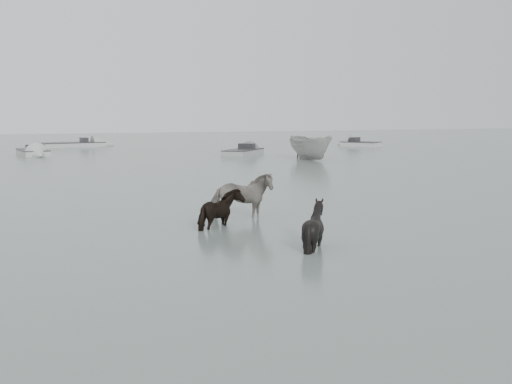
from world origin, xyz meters
TOP-DOWN VIEW (x-y plane):
  - ground at (0.00, 0.00)m, footprint 140.00×140.00m
  - pony_pinto at (0.21, 2.75)m, footprint 1.99×1.31m
  - pony_dark at (-0.73, 1.48)m, footprint 1.55×1.63m
  - pony_black at (0.64, -1.55)m, footprint 1.57×1.46m
  - boat_small at (10.59, 21.85)m, footprint 1.97×4.50m
  - skiff_port at (7.83, 27.17)m, footprint 4.69×5.22m
  - skiff_mid at (-5.88, 31.42)m, footprint 2.59×5.72m
  - skiff_star at (20.24, 33.67)m, footprint 4.01×4.41m
  - skiff_far at (-2.77, 40.30)m, footprint 7.07×2.79m

SIDE VIEW (x-z plane):
  - ground at x=0.00m, z-range 0.00..0.00m
  - skiff_port at x=7.83m, z-range 0.00..0.75m
  - skiff_mid at x=-5.88m, z-range 0.00..0.75m
  - skiff_star at x=20.24m, z-range 0.00..0.75m
  - skiff_far at x=-2.77m, z-range 0.00..0.75m
  - pony_dark at x=-0.73m, z-range 0.00..1.29m
  - pony_black at x=0.64m, z-range 0.00..1.45m
  - pony_pinto at x=0.21m, z-range 0.00..1.54m
  - boat_small at x=10.59m, z-range 0.00..1.70m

